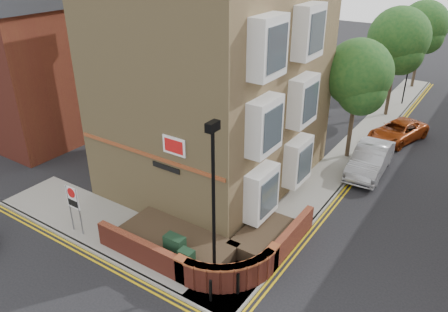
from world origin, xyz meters
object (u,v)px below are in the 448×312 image
at_px(lamppost, 214,208).
at_px(silver_car_near, 370,160).
at_px(utility_cabinet_large, 175,249).
at_px(zone_sign, 73,201).

xyz_separation_m(lamppost, silver_car_near, (2.00, 11.72, -2.58)).
distance_m(lamppost, utility_cabinet_large, 3.24).
bearing_deg(zone_sign, lamppost, 6.07).
xyz_separation_m(utility_cabinet_large, silver_car_near, (3.90, 11.62, 0.04)).
distance_m(lamppost, silver_car_near, 12.16).
relative_size(utility_cabinet_large, silver_car_near, 0.26).
bearing_deg(lamppost, utility_cabinet_large, 176.99).
bearing_deg(zone_sign, silver_car_near, 55.30).
bearing_deg(utility_cabinet_large, zone_sign, -170.31).
bearing_deg(silver_car_near, utility_cabinet_large, -111.25).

